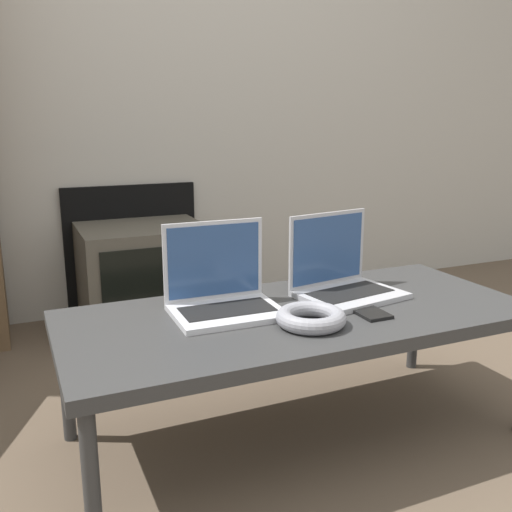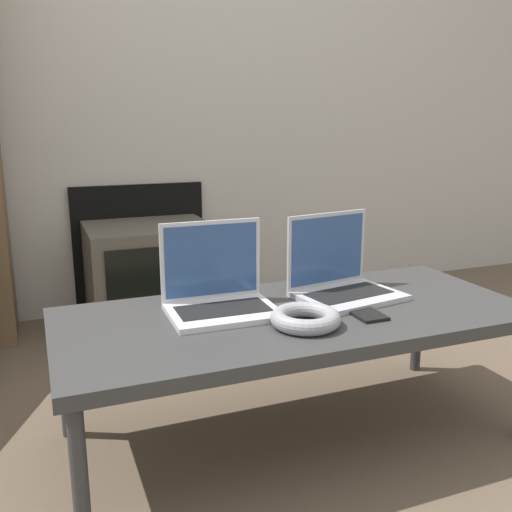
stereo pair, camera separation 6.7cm
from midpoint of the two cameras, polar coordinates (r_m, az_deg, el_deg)
name	(u,v)px [view 1 (the left image)]	position (r m, az deg, el deg)	size (l,w,h in m)	color
ground_plane	(354,495)	(1.53, 8.48, -22.62)	(14.00, 14.00, 0.00)	brown
wall_back	(161,30)	(2.81, -10.17, 21.32)	(7.00, 0.08, 2.60)	#ADA89E
table	(299,321)	(1.60, 3.15, -6.53)	(1.30, 0.57, 0.38)	#333333
laptop_left	(222,291)	(1.58, -4.64, -3.56)	(0.30, 0.23, 0.24)	silver
laptop_right	(341,276)	(1.74, 7.43, -2.04)	(0.33, 0.27, 0.24)	#B2B2B7
headphones	(311,318)	(1.48, 4.22, -6.17)	(0.18, 0.18, 0.04)	gray
phone	(368,312)	(1.59, 10.00, -5.54)	(0.08, 0.13, 0.01)	black
tv	(144,276)	(2.56, -11.86, -2.00)	(0.53, 0.45, 0.45)	#4C473D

